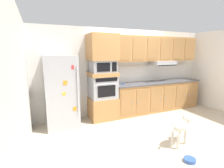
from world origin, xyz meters
The scene contains 17 objects.
ground_plane centered at (0.00, 0.00, 0.00)m, with size 9.60×9.60×0.00m, color beige.
back_kitchen_wall centered at (0.00, 1.11, 1.25)m, with size 6.20×0.12×2.50m, color silver.
side_panel_left centered at (-2.80, 0.00, 1.25)m, with size 0.12×7.10×2.50m, color silver.
side_panel_right centered at (2.80, 0.00, 1.25)m, with size 0.12×7.10×2.50m, color white.
refrigerator centered at (-2.03, 0.68, 0.88)m, with size 0.76×0.73×1.76m.
oven_base_cabinet centered at (-0.92, 0.75, 0.30)m, with size 0.74×0.62×0.60m, color #B77F47.
built_in_oven centered at (-0.92, 0.75, 0.90)m, with size 0.70×0.62×0.60m.
appliance_mid_shelf centered at (-0.92, 0.75, 1.25)m, with size 0.74×0.62×0.10m, color #B77F47.
microwave centered at (-0.92, 0.75, 1.46)m, with size 0.64×0.54×0.32m.
appliance_upper_cabinet centered at (-0.92, 0.75, 1.96)m, with size 0.74×0.62×0.68m, color #B77F47.
lower_cabinet_run centered at (0.91, 0.75, 0.44)m, with size 2.92×0.63×0.88m.
countertop_slab centered at (0.91, 0.75, 0.90)m, with size 2.96×0.64×0.04m, color #4C4C51.
backsplash_panel centered at (0.91, 1.04, 1.17)m, with size 2.96×0.02×0.50m, color white.
upper_cabinet_with_hood centered at (0.93, 0.87, 1.90)m, with size 2.92×0.48×0.88m.
screwdriver centered at (-0.27, 0.80, 0.93)m, with size 0.15×0.16×0.03m.
dog centered at (0.02, -1.19, 0.40)m, with size 0.73×0.34×0.58m.
dog_food_bowl centered at (-0.27, -1.69, 0.03)m, with size 0.20×0.20×0.06m.
Camera 1 is at (-2.55, -3.61, 1.84)m, focal length 27.88 mm.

